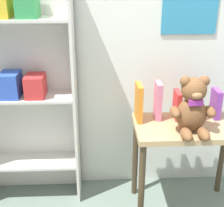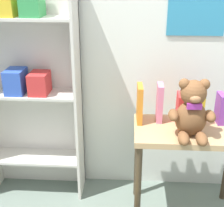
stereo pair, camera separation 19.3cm
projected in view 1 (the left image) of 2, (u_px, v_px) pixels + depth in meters
wall_back at (174, 18)px, 2.05m from camera, size 4.80×0.07×2.50m
bookshelf_side at (25, 83)px, 2.04m from camera, size 0.67×0.23×1.55m
display_table at (188, 140)px, 2.00m from camera, size 0.69×0.40×0.65m
teddy_bear at (193, 108)px, 1.81m from camera, size 0.26×0.24×0.35m
book_standing_orange at (139, 102)px, 1.98m from camera, size 0.04×0.15×0.24m
book_standing_pink at (158, 101)px, 2.00m from camera, size 0.04×0.12×0.24m
book_standing_red at (177, 105)px, 2.02m from camera, size 0.04×0.13×0.18m
book_standing_yellow at (197, 102)px, 2.00m from camera, size 0.02×0.14×0.22m
book_standing_purple at (216, 104)px, 2.02m from camera, size 0.04×0.12×0.19m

